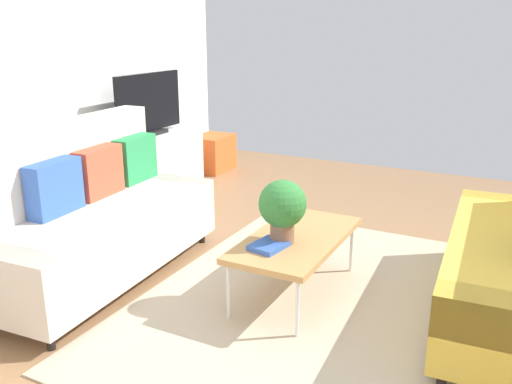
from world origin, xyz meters
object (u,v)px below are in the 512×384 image
object	(u,v)px
tv_console	(151,163)
tv	(149,105)
couch_beige	(91,216)
storage_trunk	(213,153)
table_book_0	(269,245)
vase_0	(107,136)
bottle_1	(133,129)
bottle_2	(139,127)
coffee_table	(296,240)
bottle_0	(125,130)
potted_plant	(283,207)

from	to	relation	value
tv_console	tv	bearing A→B (deg)	-90.00
couch_beige	tv_console	world-z (taller)	couch_beige
storage_trunk	table_book_0	world-z (taller)	table_book_0
couch_beige	vase_0	size ratio (longest dim) A/B	11.88
table_book_0	bottle_1	world-z (taller)	bottle_1
couch_beige	tv_console	distance (m)	2.08
table_book_0	bottle_2	world-z (taller)	bottle_2
tv	table_book_0	size ratio (longest dim) A/B	4.17
coffee_table	table_book_0	xyz separation A→B (m)	(-0.26, 0.07, 0.04)
bottle_1	bottle_2	xyz separation A→B (m)	(0.09, 0.00, -0.00)
bottle_2	bottle_0	bearing A→B (deg)	180.00
vase_0	coffee_table	bearing A→B (deg)	-110.38
storage_trunk	bottle_1	size ratio (longest dim) A/B	2.27
bottle_0	bottle_1	xyz separation A→B (m)	(0.11, 0.00, -0.01)
table_book_0	bottle_2	size ratio (longest dim) A/B	1.08
potted_plant	vase_0	bearing A→B (deg)	66.47
couch_beige	potted_plant	xyz separation A→B (m)	(0.26, -1.38, 0.21)
bottle_0	bottle_2	xyz separation A→B (m)	(0.20, 0.00, -0.01)
table_book_0	vase_0	distance (m)	2.60
vase_0	bottle_0	size ratio (longest dim) A/B	0.68
bottle_0	bottle_2	distance (m)	0.20
tv	bottle_2	bearing A→B (deg)	-174.69
bottle_0	couch_beige	bearing A→B (deg)	-148.74
tv_console	bottle_1	xyz separation A→B (m)	(-0.31, -0.04, 0.43)
tv	table_book_0	world-z (taller)	tv
tv	table_book_0	xyz separation A→B (m)	(-1.72, -2.24, -0.52)
tv	couch_beige	bearing A→B (deg)	-154.31
bottle_0	potted_plant	bearing A→B (deg)	-117.66
bottle_0	bottle_2	bearing A→B (deg)	0.00
couch_beige	storage_trunk	distance (m)	3.08
potted_plant	table_book_0	xyz separation A→B (m)	(-0.12, 0.03, -0.22)
tv_console	bottle_1	world-z (taller)	bottle_1
tv_console	bottle_2	world-z (taller)	bottle_2
couch_beige	bottle_2	world-z (taller)	couch_beige
coffee_table	bottle_2	size ratio (longest dim) A/B	4.95
table_book_0	tv	bearing A→B (deg)	52.46
storage_trunk	vase_0	distance (m)	1.76
vase_0	bottle_0	distance (m)	0.19
tv	potted_plant	bearing A→B (deg)	-125.12
potted_plant	tv	bearing A→B (deg)	54.88
bottle_1	bottle_2	bearing A→B (deg)	0.00
tv_console	tv	world-z (taller)	tv
coffee_table	bottle_0	xyz separation A→B (m)	(1.05, 2.30, 0.37)
coffee_table	bottle_1	bearing A→B (deg)	63.21
vase_0	bottle_2	xyz separation A→B (m)	(0.36, -0.09, 0.03)
coffee_table	storage_trunk	world-z (taller)	storage_trunk
coffee_table	tv	bearing A→B (deg)	57.67
table_book_0	tv_console	bearing A→B (deg)	52.71
couch_beige	potted_plant	size ratio (longest dim) A/B	4.71
storage_trunk	bottle_2	bearing A→B (deg)	177.39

